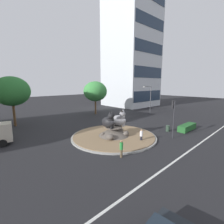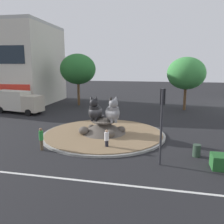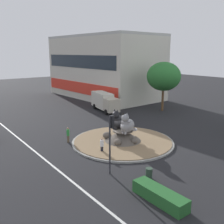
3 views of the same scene
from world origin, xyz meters
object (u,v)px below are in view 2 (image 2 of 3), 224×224
Objects in this scene: traffic_light_mast at (162,112)px; pedestrian_white_shirt at (107,139)px; delivery_box_truck at (17,101)px; pedestrian_green_shirt at (41,138)px; litter_bin at (197,151)px; cat_statue_black at (95,111)px; second_tree_near_tower at (78,69)px; broadleaf_tree_behind_island at (186,73)px; cat_statue_grey at (113,112)px.

traffic_light_mast is 3.14× the size of pedestrian_white_shirt.
pedestrian_green_shirt is at bearing -39.01° from delivery_box_truck.
pedestrian_green_shirt is (-9.07, 0.75, -2.57)m from traffic_light_mast.
pedestrian_white_shirt is 6.72m from litter_bin.
pedestrian_green_shirt is (-2.89, -5.03, -1.34)m from cat_statue_black.
second_tree_near_tower reaches higher than pedestrian_white_shirt.
broadleaf_tree_behind_island is 24.36m from delivery_box_truck.
traffic_light_mast is 21.18m from broadleaf_tree_behind_island.
second_tree_near_tower reaches higher than broadleaf_tree_behind_island.
broadleaf_tree_behind_island is (3.20, 20.85, 1.88)m from traffic_light_mast.
broadleaf_tree_behind_island is 19.57m from litter_bin.
litter_bin is at bearing -46.53° from traffic_light_mast.
cat_statue_grey is at bearing 20.81° from pedestrian_green_shirt.
cat_statue_grey reaches higher than delivery_box_truck.
pedestrian_green_shirt is at bearing -112.93° from pedestrian_white_shirt.
cat_statue_grey is 0.34× the size of delivery_box_truck.
cat_statue_grey is 2.96× the size of litter_bin.
pedestrian_white_shirt is at bearing -16.20° from cat_statue_grey.
cat_statue_grey is (1.76, -0.26, 0.02)m from cat_statue_black.
broadleaf_tree_behind_island is at bearing -2.17° from traffic_light_mast.
pedestrian_white_shirt is (-4.14, 1.97, -2.68)m from traffic_light_mast.
second_tree_near_tower is (-13.71, 21.59, 2.43)m from traffic_light_mast.
second_tree_near_tower is 5.23× the size of pedestrian_white_shirt.
delivery_box_truck is (-6.00, -8.13, -4.29)m from second_tree_near_tower.
broadleaf_tree_behind_island is 4.36× the size of pedestrian_green_shirt.
broadleaf_tree_behind_island is (7.62, 15.33, 3.09)m from cat_statue_grey.
second_tree_near_tower is at bearing 38.96° from traffic_light_mast.
cat_statue_grey is 0.53× the size of traffic_light_mast.
pedestrian_white_shirt is at bearing -111.26° from broadleaf_tree_behind_island.
delivery_box_truck is (-15.56, 11.50, 0.83)m from pedestrian_white_shirt.
pedestrian_green_shirt is at bearing -64.90° from cat_statue_grey.
cat_statue_grey is 3.85m from pedestrian_white_shirt.
cat_statue_grey is 1.65× the size of pedestrian_white_shirt.
litter_bin is at bearing 42.10° from cat_statue_grey.
pedestrian_green_shirt is 1.98× the size of litter_bin.
broadleaf_tree_behind_island is at bearing 132.92° from cat_statue_grey.
cat_statue_black is 0.31× the size of broadleaf_tree_behind_island.
second_tree_near_tower is at bearing -158.35° from cat_statue_black.
pedestrian_white_shirt is 1.79× the size of litter_bin.
pedestrian_white_shirt is at bearing 179.61° from litter_bin.
cat_statue_black is 1.47× the size of pedestrian_white_shirt.
broadleaf_tree_behind_island is at bearing 28.95° from delivery_box_truck.
litter_bin is at bearing -16.31° from delivery_box_truck.
cat_statue_black is 0.89× the size of cat_statue_grey.
traffic_light_mast is at bearing -98.73° from broadleaf_tree_behind_island.
second_tree_near_tower is at bearing 77.60° from pedestrian_green_shirt.
second_tree_near_tower reaches higher than pedestrian_green_shirt.
delivery_box_truck is (-22.91, -7.38, -3.74)m from broadleaf_tree_behind_island.
traffic_light_mast is (6.18, -5.77, 1.23)m from cat_statue_black.
cat_statue_black reaches higher than delivery_box_truck.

